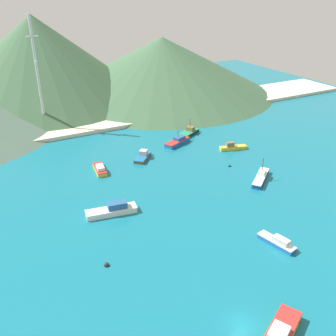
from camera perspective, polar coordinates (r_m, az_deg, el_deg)
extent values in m
cube|color=#146B7F|center=(79.60, -2.56, -8.34)|extent=(260.00, 280.00, 0.50)
cube|color=brown|center=(106.78, -3.87, 1.56)|extent=(7.02, 7.16, 0.77)
cube|color=#1E669E|center=(106.58, -3.88, 1.79)|extent=(7.16, 7.30, 0.20)
cube|color=#B2ADA3|center=(107.04, -3.74, 2.37)|extent=(2.97, 2.97, 1.36)
cube|color=orange|center=(59.92, 16.68, -22.89)|extent=(9.59, 6.96, 1.25)
cube|color=red|center=(59.38, 16.78, -22.42)|extent=(9.78, 7.10, 0.20)
cube|color=silver|center=(58.20, 16.45, -22.80)|extent=(3.79, 3.48, 0.96)
cube|color=#1E5BA8|center=(75.91, 16.10, -10.86)|extent=(3.51, 7.67, 0.80)
cube|color=white|center=(75.62, 16.14, -10.55)|extent=(3.58, 7.82, 0.20)
cube|color=beige|center=(74.89, 16.79, -10.47)|extent=(2.11, 3.40, 1.02)
cube|color=silver|center=(82.59, -8.56, -6.57)|extent=(11.07, 4.50, 1.07)
cube|color=white|center=(82.25, -8.59, -6.20)|extent=(11.30, 4.59, 0.20)
cube|color=#28568C|center=(82.03, -7.70, -5.58)|extent=(4.42, 2.73, 1.37)
cube|color=#14478C|center=(97.85, 13.86, -1.56)|extent=(9.53, 7.99, 1.01)
cube|color=white|center=(97.57, 13.89, -1.24)|extent=(9.72, 8.15, 0.20)
cube|color=silver|center=(98.46, 14.08, -0.62)|extent=(3.16, 2.95, 0.98)
cylinder|color=#4C3823|center=(96.97, 14.17, 0.47)|extent=(0.17, 0.17, 3.65)
cube|color=gold|center=(101.23, -10.29, -0.24)|extent=(3.34, 7.62, 0.92)
cube|color=red|center=(100.99, -10.32, 0.05)|extent=(3.41, 7.77, 0.20)
cube|color=silver|center=(99.94, -10.23, 0.10)|extent=(2.21, 3.44, 0.84)
cube|color=#232328|center=(124.52, 3.18, 5.30)|extent=(8.68, 6.67, 0.89)
cube|color=#238C5B|center=(124.32, 3.18, 5.53)|extent=(8.85, 6.81, 0.20)
cube|color=brown|center=(124.89, 3.43, 5.99)|extent=(2.97, 3.10, 1.28)
cylinder|color=#4C3823|center=(123.83, 3.36, 6.85)|extent=(0.14, 0.14, 2.94)
cube|color=gold|center=(114.47, 9.82, 2.99)|extent=(8.24, 3.97, 0.85)
cube|color=gold|center=(114.27, 9.84, 3.23)|extent=(8.40, 4.05, 0.20)
cube|color=brown|center=(113.62, 9.40, 3.55)|extent=(2.54, 1.93, 1.32)
cube|color=#1E5BA8|center=(116.51, 1.40, 3.87)|extent=(9.57, 6.28, 1.08)
cube|color=red|center=(116.27, 1.40, 4.16)|extent=(9.76, 6.40, 0.20)
cube|color=#28568C|center=(116.91, 1.74, 4.59)|extent=(4.18, 3.42, 0.96)
cylinder|color=#4C3823|center=(115.78, 1.54, 5.23)|extent=(0.16, 0.16, 2.25)
sphere|color=#232328|center=(103.62, 9.31, 0.29)|extent=(0.75, 0.75, 0.75)
sphere|color=#232328|center=(69.43, -9.31, -14.30)|extent=(0.95, 0.95, 0.95)
cube|color=beige|center=(135.31, -14.95, 6.24)|extent=(247.00, 21.18, 1.20)
cone|color=#3D6042|center=(167.84, -19.26, 15.32)|extent=(90.22, 90.22, 34.12)
cone|color=#3D6042|center=(172.19, -0.91, 15.27)|extent=(98.46, 98.46, 24.16)
cylinder|color=silver|center=(130.79, -19.14, 13.17)|extent=(0.85, 0.85, 36.80)
cylinder|color=silver|center=(128.92, -19.94, 18.25)|extent=(3.68, 0.42, 0.42)
cylinder|color=silver|center=(129.97, -19.43, 15.06)|extent=(0.42, 2.94, 0.42)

